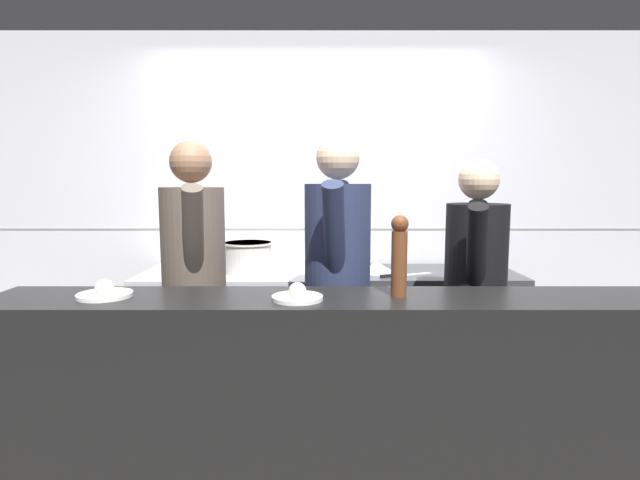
{
  "coord_description": "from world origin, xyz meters",
  "views": [
    {
      "loc": [
        0.02,
        -2.41,
        1.52
      ],
      "look_at": [
        0.03,
        0.65,
        1.15
      ],
      "focal_mm": 28.0,
      "sensor_mm": 36.0,
      "label": 1
    }
  ],
  "objects_px": {
    "chef_sous": "(336,280)",
    "plated_dish_appetiser": "(296,296)",
    "pepper_mill": "(397,254)",
    "oven_range": "(229,334)",
    "plated_dish_main": "(103,293)",
    "mixing_bowl_steel": "(375,267)",
    "stock_pot": "(246,257)",
    "chef_line": "(473,293)",
    "chef_head_cook": "(192,280)",
    "chefs_knife": "(399,275)"
  },
  "relations": [
    {
      "from": "chefs_knife",
      "to": "plated_dish_appetiser",
      "type": "relative_size",
      "value": 1.65
    },
    {
      "from": "pepper_mill",
      "to": "chef_head_cook",
      "type": "distance_m",
      "value": 1.22
    },
    {
      "from": "plated_dish_appetiser",
      "to": "chef_head_cook",
      "type": "xyz_separation_m",
      "value": [
        -0.61,
        0.64,
        -0.06
      ]
    },
    {
      "from": "oven_range",
      "to": "mixing_bowl_steel",
      "type": "bearing_deg",
      "value": -1.32
    },
    {
      "from": "chefs_knife",
      "to": "plated_dish_main",
      "type": "relative_size",
      "value": 1.54
    },
    {
      "from": "chefs_knife",
      "to": "chef_sous",
      "type": "bearing_deg",
      "value": -128.36
    },
    {
      "from": "pepper_mill",
      "to": "chef_head_cook",
      "type": "bearing_deg",
      "value": 151.32
    },
    {
      "from": "plated_dish_main",
      "to": "pepper_mill",
      "type": "xyz_separation_m",
      "value": [
        1.3,
        0.01,
        0.17
      ]
    },
    {
      "from": "plated_dish_main",
      "to": "chef_head_cook",
      "type": "xyz_separation_m",
      "value": [
        0.25,
        0.59,
        -0.06
      ]
    },
    {
      "from": "mixing_bowl_steel",
      "to": "chef_line",
      "type": "xyz_separation_m",
      "value": [
        0.46,
        -0.71,
        -0.02
      ]
    },
    {
      "from": "oven_range",
      "to": "chef_sous",
      "type": "xyz_separation_m",
      "value": [
        0.72,
        -0.73,
        0.53
      ]
    },
    {
      "from": "mixing_bowl_steel",
      "to": "plated_dish_appetiser",
      "type": "distance_m",
      "value": 1.36
    },
    {
      "from": "oven_range",
      "to": "chef_line",
      "type": "xyz_separation_m",
      "value": [
        1.47,
        -0.73,
        0.46
      ]
    },
    {
      "from": "oven_range",
      "to": "plated_dish_main",
      "type": "relative_size",
      "value": 5.0
    },
    {
      "from": "oven_range",
      "to": "pepper_mill",
      "type": "relative_size",
      "value": 3.27
    },
    {
      "from": "plated_dish_appetiser",
      "to": "chef_head_cook",
      "type": "height_order",
      "value": "chef_head_cook"
    },
    {
      "from": "oven_range",
      "to": "stock_pot",
      "type": "distance_m",
      "value": 0.57
    },
    {
      "from": "mixing_bowl_steel",
      "to": "plated_dish_main",
      "type": "bearing_deg",
      "value": -137.82
    },
    {
      "from": "plated_dish_main",
      "to": "chef_line",
      "type": "relative_size",
      "value": 0.15
    },
    {
      "from": "plated_dish_appetiser",
      "to": "chef_head_cook",
      "type": "relative_size",
      "value": 0.13
    },
    {
      "from": "stock_pot",
      "to": "chef_sous",
      "type": "height_order",
      "value": "chef_sous"
    },
    {
      "from": "plated_dish_main",
      "to": "plated_dish_appetiser",
      "type": "distance_m",
      "value": 0.86
    },
    {
      "from": "plated_dish_main",
      "to": "chef_head_cook",
      "type": "bearing_deg",
      "value": 67.23
    },
    {
      "from": "oven_range",
      "to": "chef_line",
      "type": "height_order",
      "value": "chef_line"
    },
    {
      "from": "mixing_bowl_steel",
      "to": "plated_dish_appetiser",
      "type": "bearing_deg",
      "value": -111.0
    },
    {
      "from": "stock_pot",
      "to": "mixing_bowl_steel",
      "type": "height_order",
      "value": "stock_pot"
    },
    {
      "from": "mixing_bowl_steel",
      "to": "chef_head_cook",
      "type": "height_order",
      "value": "chef_head_cook"
    },
    {
      "from": "plated_dish_main",
      "to": "oven_range",
      "type": "bearing_deg",
      "value": 75.29
    },
    {
      "from": "stock_pot",
      "to": "chef_head_cook",
      "type": "bearing_deg",
      "value": -109.28
    },
    {
      "from": "pepper_mill",
      "to": "chef_line",
      "type": "height_order",
      "value": "chef_line"
    },
    {
      "from": "plated_dish_main",
      "to": "chef_sous",
      "type": "xyz_separation_m",
      "value": [
        1.05,
        0.52,
        -0.05
      ]
    },
    {
      "from": "chef_line",
      "to": "mixing_bowl_steel",
      "type": "bearing_deg",
      "value": 140.14
    },
    {
      "from": "stock_pot",
      "to": "oven_range",
      "type": "bearing_deg",
      "value": 164.14
    },
    {
      "from": "mixing_bowl_steel",
      "to": "pepper_mill",
      "type": "distance_m",
      "value": 1.24
    },
    {
      "from": "chef_head_cook",
      "to": "chef_sous",
      "type": "height_order",
      "value": "chef_sous"
    },
    {
      "from": "pepper_mill",
      "to": "chef_line",
      "type": "distance_m",
      "value": 0.76
    },
    {
      "from": "plated_dish_main",
      "to": "chef_line",
      "type": "distance_m",
      "value": 1.87
    },
    {
      "from": "stock_pot",
      "to": "chef_head_cook",
      "type": "distance_m",
      "value": 0.65
    },
    {
      "from": "pepper_mill",
      "to": "chef_sous",
      "type": "height_order",
      "value": "chef_sous"
    },
    {
      "from": "stock_pot",
      "to": "pepper_mill",
      "type": "relative_size",
      "value": 0.94
    },
    {
      "from": "plated_dish_appetiser",
      "to": "chef_line",
      "type": "distance_m",
      "value": 1.11
    },
    {
      "from": "chef_sous",
      "to": "chef_line",
      "type": "relative_size",
      "value": 1.08
    },
    {
      "from": "oven_range",
      "to": "stock_pot",
      "type": "height_order",
      "value": "stock_pot"
    },
    {
      "from": "mixing_bowl_steel",
      "to": "plated_dish_appetiser",
      "type": "relative_size",
      "value": 1.13
    },
    {
      "from": "mixing_bowl_steel",
      "to": "chef_sous",
      "type": "bearing_deg",
      "value": -112.8
    },
    {
      "from": "stock_pot",
      "to": "chef_sous",
      "type": "xyz_separation_m",
      "value": [
        0.59,
        -0.69,
        -0.02
      ]
    },
    {
      "from": "chefs_knife",
      "to": "pepper_mill",
      "type": "distance_m",
      "value": 1.12
    },
    {
      "from": "stock_pot",
      "to": "plated_dish_appetiser",
      "type": "height_order",
      "value": "stock_pot"
    },
    {
      "from": "oven_range",
      "to": "plated_dish_appetiser",
      "type": "height_order",
      "value": "plated_dish_appetiser"
    },
    {
      "from": "chef_sous",
      "to": "plated_dish_appetiser",
      "type": "bearing_deg",
      "value": -102.43
    }
  ]
}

